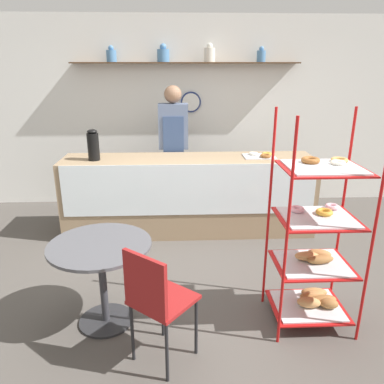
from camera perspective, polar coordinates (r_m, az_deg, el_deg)
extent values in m
plane|color=#4C4742|center=(3.70, 0.33, -14.40)|extent=(14.00, 14.00, 0.00)
cube|color=white|center=(5.64, -0.92, 11.90)|extent=(10.00, 0.06, 2.70)
cube|color=#4C331E|center=(5.45, -0.91, 19.09)|extent=(3.14, 0.24, 0.02)
cylinder|color=#4C7FB2|center=(5.52, -12.18, 19.59)|extent=(0.14, 0.14, 0.15)
sphere|color=#4C7FB2|center=(5.52, -12.25, 20.63)|extent=(0.07, 0.07, 0.07)
cylinder|color=#4C7FB2|center=(5.45, -4.40, 20.01)|extent=(0.16, 0.16, 0.17)
sphere|color=#4C7FB2|center=(5.46, -4.43, 21.18)|extent=(0.09, 0.09, 0.09)
cylinder|color=silver|center=(5.47, 2.70, 20.12)|extent=(0.15, 0.15, 0.18)
sphere|color=silver|center=(5.48, 2.72, 21.36)|extent=(0.08, 0.08, 0.08)
cylinder|color=#4C7FB2|center=(5.58, 10.49, 19.67)|extent=(0.12, 0.12, 0.15)
sphere|color=#4C7FB2|center=(5.58, 10.56, 20.66)|extent=(0.07, 0.07, 0.07)
cylinder|color=navy|center=(5.58, -0.17, 13.55)|extent=(0.29, 0.03, 0.29)
cylinder|color=white|center=(5.56, -0.17, 13.54)|extent=(0.25, 0.00, 0.25)
cube|color=#937A5B|center=(4.70, -0.46, -0.44)|extent=(3.08, 0.64, 0.96)
cube|color=silver|center=(4.34, -0.31, 0.29)|extent=(2.95, 0.01, 0.61)
cylinder|color=#B71414|center=(2.72, 14.21, -7.19)|extent=(0.02, 0.02, 1.73)
cylinder|color=#B71414|center=(2.95, 25.88, -6.45)|extent=(0.02, 0.02, 1.73)
cylinder|color=#B71414|center=(3.18, 11.63, -3.10)|extent=(0.02, 0.02, 1.73)
cylinder|color=#B71414|center=(3.38, 21.87, -2.77)|extent=(0.02, 0.02, 1.73)
cube|color=#B71414|center=(3.40, 17.14, -16.35)|extent=(0.59, 0.50, 0.01)
cube|color=silver|center=(3.39, 17.16, -16.19)|extent=(0.53, 0.44, 0.01)
ellipsoid|color=#B27F47|center=(3.49, 18.12, -14.31)|extent=(0.23, 0.11, 0.07)
ellipsoid|color=#B27F47|center=(3.43, 17.90, -14.85)|extent=(0.22, 0.08, 0.09)
ellipsoid|color=tan|center=(3.34, 17.37, -15.76)|extent=(0.20, 0.12, 0.09)
ellipsoid|color=olive|center=(3.38, 20.11, -15.64)|extent=(0.17, 0.13, 0.08)
ellipsoid|color=olive|center=(3.42, 19.38, -15.24)|extent=(0.23, 0.11, 0.08)
cube|color=#B71414|center=(3.19, 17.83, -10.48)|extent=(0.59, 0.50, 0.01)
cube|color=silver|center=(3.18, 17.85, -10.29)|extent=(0.53, 0.44, 0.01)
ellipsoid|color=#B27F47|center=(3.25, 18.78, -8.93)|extent=(0.21, 0.13, 0.08)
ellipsoid|color=olive|center=(3.17, 18.98, -9.70)|extent=(0.23, 0.10, 0.07)
ellipsoid|color=tan|center=(3.19, 17.15, -9.31)|extent=(0.20, 0.11, 0.07)
cube|color=#B71414|center=(3.02, 18.57, -3.88)|extent=(0.59, 0.50, 0.01)
cube|color=silver|center=(3.02, 18.59, -3.67)|extent=(0.53, 0.44, 0.01)
torus|color=#EAB2C1|center=(3.21, 20.55, -2.10)|extent=(0.11, 0.11, 0.04)
torus|color=gold|center=(3.07, 19.51, -2.90)|extent=(0.13, 0.13, 0.04)
torus|color=#EAB2C1|center=(3.07, 15.69, -2.54)|extent=(0.12, 0.12, 0.04)
cube|color=#B71414|center=(2.90, 19.38, 3.39)|extent=(0.59, 0.50, 0.01)
cube|color=silver|center=(2.90, 19.40, 3.62)|extent=(0.53, 0.44, 0.01)
torus|color=tan|center=(3.07, 21.55, 4.57)|extent=(0.13, 0.13, 0.03)
torus|color=silver|center=(2.98, 21.37, 4.19)|extent=(0.11, 0.11, 0.03)
torus|color=brown|center=(2.96, 17.61, 4.65)|extent=(0.14, 0.14, 0.04)
cube|color=#282833|center=(5.15, -2.73, 1.40)|extent=(0.23, 0.19, 0.98)
cube|color=slate|center=(4.98, -2.87, 9.99)|extent=(0.38, 0.22, 0.58)
cube|color=#334770|center=(4.88, -2.85, 8.57)|extent=(0.27, 0.01, 0.49)
sphere|color=#8C664C|center=(4.93, -2.95, 14.66)|extent=(0.22, 0.22, 0.22)
cylinder|color=#262628|center=(3.37, -12.92, -18.49)|extent=(0.44, 0.44, 0.02)
cylinder|color=#333338|center=(3.18, -13.38, -13.49)|extent=(0.06, 0.06, 0.67)
cylinder|color=#4C4C51|center=(3.01, -13.88, -7.85)|extent=(0.80, 0.80, 0.02)
cylinder|color=black|center=(2.87, 0.63, -19.79)|extent=(0.02, 0.02, 0.47)
cylinder|color=black|center=(3.04, -4.50, -17.43)|extent=(0.02, 0.02, 0.47)
cylinder|color=black|center=(2.68, -3.85, -23.18)|extent=(0.02, 0.02, 0.47)
cylinder|color=black|center=(2.86, -9.08, -20.34)|extent=(0.02, 0.02, 0.47)
cube|color=maroon|center=(2.71, -4.33, -16.01)|extent=(0.54, 0.54, 0.03)
cube|color=maroon|center=(2.48, -7.20, -13.75)|extent=(0.30, 0.25, 0.40)
cylinder|color=black|center=(4.57, -14.80, 6.67)|extent=(0.14, 0.14, 0.32)
ellipsoid|color=black|center=(4.54, -14.99, 8.89)|extent=(0.12, 0.12, 0.05)
cube|color=silver|center=(4.68, 10.20, 5.35)|extent=(0.38, 0.29, 0.01)
torus|color=brown|center=(4.62, 11.14, 5.43)|extent=(0.13, 0.13, 0.04)
torus|color=gold|center=(4.73, 11.34, 5.70)|extent=(0.12, 0.12, 0.03)
torus|color=silver|center=(4.73, 9.35, 5.80)|extent=(0.11, 0.11, 0.03)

